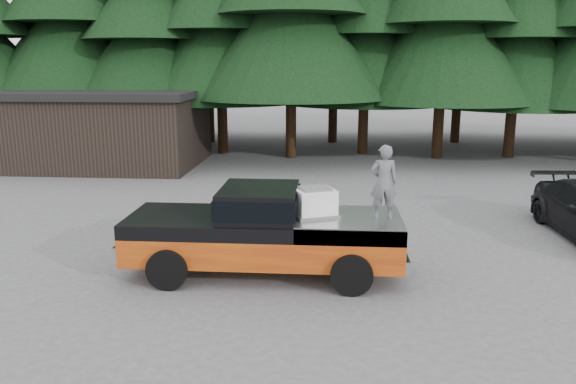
# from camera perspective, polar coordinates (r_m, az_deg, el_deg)

# --- Properties ---
(ground) EXTENTS (120.00, 120.00, 0.00)m
(ground) POSITION_cam_1_polar(r_m,az_deg,el_deg) (13.02, 0.13, -7.15)
(ground) COLOR #474649
(ground) RESTS_ON ground
(pickup_truck) EXTENTS (6.00, 2.04, 1.33)m
(pickup_truck) POSITION_cam_1_polar(r_m,az_deg,el_deg) (12.15, -2.43, -5.34)
(pickup_truck) COLOR #C04F0D
(pickup_truck) RESTS_ON ground
(truck_cab) EXTENTS (1.66, 1.90, 0.59)m
(truck_cab) POSITION_cam_1_polar(r_m,az_deg,el_deg) (11.89, -2.96, -0.94)
(truck_cab) COLOR black
(truck_cab) RESTS_ON pickup_truck
(air_compressor) EXTENTS (1.00, 0.92, 0.55)m
(air_compressor) POSITION_cam_1_polar(r_m,az_deg,el_deg) (11.80, 2.72, -1.15)
(air_compressor) COLOR silver
(air_compressor) RESTS_ON pickup_truck
(man_on_bed) EXTENTS (0.59, 0.41, 1.55)m
(man_on_bed) POSITION_cam_1_polar(r_m,az_deg,el_deg) (11.62, 9.70, 0.99)
(man_on_bed) COLOR #515458
(man_on_bed) RESTS_ON pickup_truck
(utility_building) EXTENTS (8.40, 6.40, 3.30)m
(utility_building) POSITION_cam_1_polar(r_m,az_deg,el_deg) (26.29, -17.89, 6.27)
(utility_building) COLOR black
(utility_building) RESTS_ON ground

